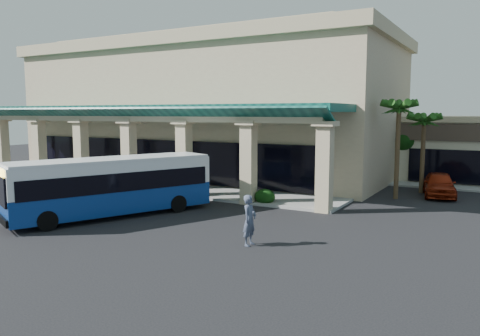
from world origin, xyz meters
The scene contains 10 objects.
ground centered at (0.00, 0.00, 0.00)m, with size 110.00×110.00×0.00m, color black.
main_building centered at (-8.00, 16.00, 5.67)m, with size 30.80×14.80×11.35m, color tan, non-canonical shape.
arcade centered at (-8.00, 6.80, 2.85)m, with size 30.00×6.20×5.70m, color #0B423B, non-canonical shape.
palm_0 centered at (8.50, 11.00, 3.30)m, with size 2.40×2.40×6.60m, color #174111, non-canonical shape.
palm_1 centered at (9.50, 14.00, 2.90)m, with size 2.40×2.40×5.80m, color #174111, non-canonical shape.
palm_2 centered at (-22.50, 6.50, 3.10)m, with size 2.40×2.40×6.20m, color #174111, non-canonical shape.
broadleaf_tree centered at (7.50, 19.00, 2.41)m, with size 2.60×2.60×4.81m, color black, non-canonical shape.
transit_bus centered at (-2.87, -1.00, 1.47)m, with size 2.45×10.54×2.95m, color navy, non-canonical shape.
pedestrian centered at (5.56, -2.15, 1.00)m, with size 0.73×0.48×2.00m, color #444D64.
car_silver centered at (10.66, 13.21, 0.76)m, with size 1.79×4.45×1.52m, color maroon.
Camera 1 is at (14.10, -17.91, 5.19)m, focal length 35.00 mm.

